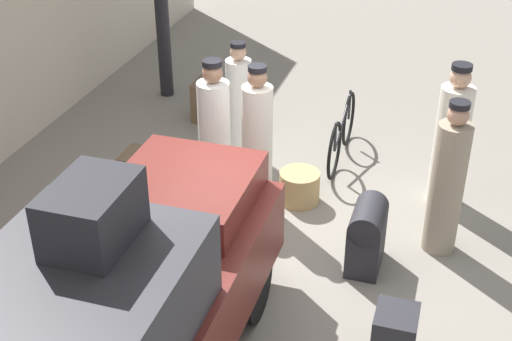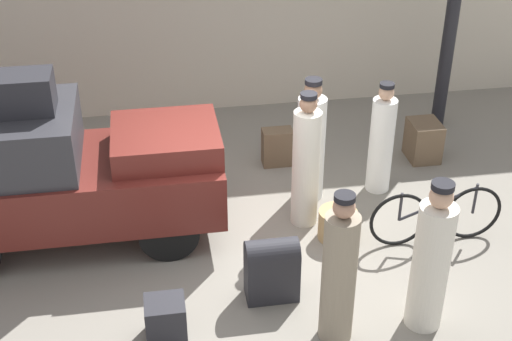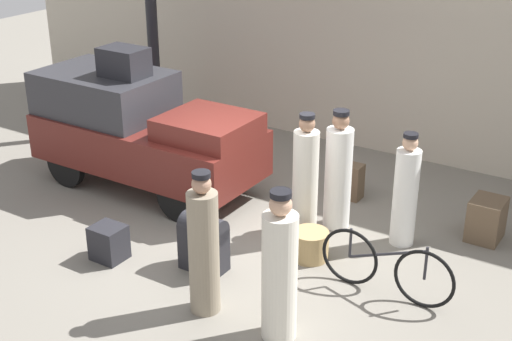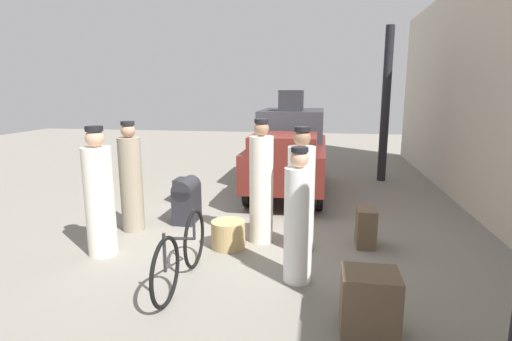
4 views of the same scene
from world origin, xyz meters
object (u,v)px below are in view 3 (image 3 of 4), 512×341
object	(u,v)px
porter_with_bicycle	(305,183)
conductor_in_dark_uniform	(280,272)
truck	(139,129)
porter_lifting_near_truck	(405,194)
trunk_on_truck_roof	(124,62)
trunk_barrel_dark	(203,241)
bicycle	(386,267)
suitcase_black_upright	(348,181)
porter_carrying_trunk	(204,249)
suitcase_small_leather	(486,219)
wicker_basket	(310,245)
porter_standing_middle	(338,174)
trunk_umber_medium	(109,243)

from	to	relation	value
porter_with_bicycle	conductor_in_dark_uniform	bearing A→B (deg)	-68.03
truck	porter_lifting_near_truck	bearing A→B (deg)	6.13
conductor_in_dark_uniform	trunk_on_truck_roof	bearing A→B (deg)	151.46
truck	trunk_on_truck_roof	xyz separation A→B (m)	(-0.22, -0.00, 1.05)
truck	trunk_barrel_dark	world-z (taller)	truck
bicycle	suitcase_black_upright	world-z (taller)	bicycle
truck	porter_with_bicycle	xyz separation A→B (m)	(3.10, -0.16, -0.12)
porter_carrying_trunk	suitcase_small_leather	bearing A→B (deg)	56.80
bicycle	porter_lifting_near_truck	size ratio (longest dim) A/B	1.06
porter_carrying_trunk	conductor_in_dark_uniform	xyz separation A→B (m)	(0.99, 0.03, -0.00)
wicker_basket	porter_standing_middle	world-z (taller)	porter_standing_middle
bicycle	porter_lifting_near_truck	bearing A→B (deg)	103.15
porter_carrying_trunk	porter_standing_middle	xyz separation A→B (m)	(0.34, 2.73, -0.01)
truck	trunk_umber_medium	size ratio (longest dim) A/B	7.82
conductor_in_dark_uniform	trunk_on_truck_roof	size ratio (longest dim) A/B	2.49
bicycle	wicker_basket	size ratio (longest dim) A/B	3.49
suitcase_black_upright	conductor_in_dark_uniform	bearing A→B (deg)	-75.91
porter_lifting_near_truck	trunk_umber_medium	bearing A→B (deg)	-141.24
porter_carrying_trunk	trunk_umber_medium	distance (m)	1.88
porter_lifting_near_truck	trunk_barrel_dark	bearing A→B (deg)	-133.03
porter_carrying_trunk	conductor_in_dark_uniform	size ratio (longest dim) A/B	0.99
wicker_basket	trunk_umber_medium	xyz separation A→B (m)	(-2.25, -1.44, 0.04)
truck	porter_standing_middle	size ratio (longest dim) A/B	2.11
bicycle	trunk_on_truck_roof	xyz separation A→B (m)	(-4.83, 0.87, 1.64)
porter_with_bicycle	conductor_in_dark_uniform	xyz separation A→B (m)	(0.85, -2.10, -0.04)
porter_lifting_near_truck	suitcase_small_leather	xyz separation A→B (m)	(0.94, 0.73, -0.44)
porter_with_bicycle	porter_standing_middle	world-z (taller)	porter_with_bicycle
wicker_basket	porter_standing_middle	size ratio (longest dim) A/B	0.28
porter_lifting_near_truck	suitcase_black_upright	bearing A→B (deg)	144.18
truck	porter_lifting_near_truck	world-z (taller)	truck
porter_with_bicycle	trunk_umber_medium	bearing A→B (deg)	-135.48
bicycle	suitcase_black_upright	size ratio (longest dim) A/B	3.04
truck	porter_standing_middle	distance (m)	3.33
porter_with_bicycle	trunk_barrel_dark	world-z (taller)	porter_with_bicycle
trunk_on_truck_roof	suitcase_black_upright	bearing A→B (deg)	23.00
porter_with_bicycle	trunk_barrel_dark	distance (m)	1.63
porter_standing_middle	porter_lifting_near_truck	bearing A→B (deg)	1.53
bicycle	trunk_on_truck_roof	distance (m)	5.18
porter_lifting_near_truck	trunk_barrel_dark	size ratio (longest dim) A/B	2.11
bicycle	porter_standing_middle	bearing A→B (deg)	135.15
bicycle	porter_standing_middle	distance (m)	1.90
bicycle	conductor_in_dark_uniform	world-z (taller)	conductor_in_dark_uniform
truck	suitcase_small_leather	world-z (taller)	truck
trunk_umber_medium	suitcase_black_upright	world-z (taller)	suitcase_black_upright
porter_carrying_trunk	trunk_on_truck_roof	size ratio (longest dim) A/B	2.48
trunk_barrel_dark	suitcase_small_leather	xyz separation A→B (m)	(2.84, 2.77, -0.11)
porter_standing_middle	suitcase_black_upright	bearing A→B (deg)	105.97
wicker_basket	porter_with_bicycle	xyz separation A→B (m)	(-0.34, 0.43, 0.66)
bicycle	trunk_on_truck_roof	size ratio (longest dim) A/B	2.40
trunk_barrel_dark	trunk_on_truck_roof	xyz separation A→B (m)	(-2.62, 1.57, 1.62)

